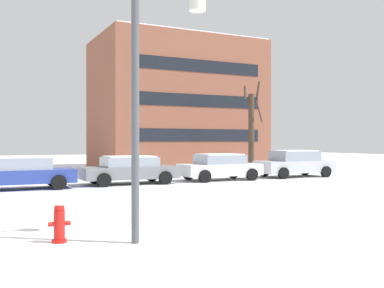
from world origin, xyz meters
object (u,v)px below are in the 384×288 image
object	(u,v)px
parked_car_gray	(129,169)
parked_car_silver	(295,163)
parked_car_blue	(20,173)
parked_car_white	(220,167)
fire_hydrant	(59,222)
street_lamp	(149,83)

from	to	relation	value
parked_car_gray	parked_car_silver	distance (m)	9.98
parked_car_gray	parked_car_blue	bearing A→B (deg)	-176.86
parked_car_blue	parked_car_white	world-z (taller)	parked_car_blue
parked_car_blue	parked_car_gray	xyz separation A→B (m)	(4.99, 0.27, -0.02)
fire_hydrant	parked_car_blue	bearing A→B (deg)	88.10
street_lamp	parked_car_gray	distance (m)	13.05
street_lamp	parked_car_gray	size ratio (longest dim) A/B	1.15
parked_car_gray	parked_car_white	bearing A→B (deg)	-0.60
parked_car_gray	parked_car_silver	xyz separation A→B (m)	(9.98, -0.05, 0.08)
parked_car_blue	parked_car_gray	size ratio (longest dim) A/B	0.99
fire_hydrant	parked_car_white	world-z (taller)	parked_car_white
parked_car_gray	parked_car_silver	world-z (taller)	parked_car_silver
fire_hydrant	parked_car_blue	world-z (taller)	parked_car_blue
fire_hydrant	street_lamp	xyz separation A→B (m)	(1.67, -0.74, 2.84)
fire_hydrant	parked_car_gray	size ratio (longest dim) A/B	0.18
parked_car_gray	parked_car_white	xyz separation A→B (m)	(4.99, -0.05, 0.02)
fire_hydrant	parked_car_silver	world-z (taller)	parked_car_silver
parked_car_white	parked_car_silver	world-z (taller)	parked_car_silver
street_lamp	parked_car_blue	xyz separation A→B (m)	(-1.30, 11.98, -2.53)
fire_hydrant	parked_car_gray	bearing A→B (deg)	65.03
parked_car_blue	parked_car_white	bearing A→B (deg)	1.27
parked_car_silver	parked_car_gray	bearing A→B (deg)	179.69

